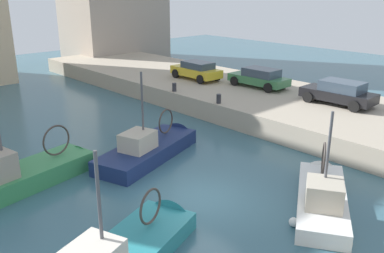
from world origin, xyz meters
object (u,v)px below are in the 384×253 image
Objects in this scene: parked_car_black at (339,92)px; mooring_bollard_mid at (219,99)px; fishing_boat_white at (321,199)px; mooring_bollard_north at (174,87)px; fishing_boat_green at (33,179)px; parked_car_green at (259,77)px; fishing_boat_navy at (153,153)px; parked_car_yellow at (196,70)px.

parked_car_black is 6.97m from mooring_bollard_mid.
fishing_boat_white is 10.30m from parked_car_black.
parked_car_black is 7.67× the size of mooring_bollard_north.
parked_car_green is (16.43, 1.23, 1.73)m from fishing_boat_green.
mooring_bollard_north is at bearing 20.52° from fishing_boat_green.
fishing_boat_green is 11.53m from mooring_bollard_mid.
mooring_bollard_north is (0.00, 4.00, 0.00)m from mooring_bollard_mid.
parked_car_yellow is at bearing 36.13° from fishing_boat_navy.
parked_car_yellow is 7.42× the size of mooring_bollard_north.
parked_car_green is (9.19, 10.29, 1.74)m from fishing_boat_white.
parked_car_green is at bearing -31.52° from mooring_bollard_north.
parked_car_yellow is 6.75m from mooring_bollard_mid.
parked_car_black is 1.00× the size of parked_car_green.
mooring_bollard_north is (-3.61, -1.69, -0.41)m from parked_car_yellow.
parked_car_black is 1.03× the size of parked_car_yellow.
mooring_bollard_north is at bearing 41.60° from fishing_boat_navy.
fishing_boat_navy is at bearing -168.36° from parked_car_green.
parked_car_yellow is 4.94m from parked_car_green.
parked_car_black is 10.20m from mooring_bollard_north.
parked_car_black is at bearing -45.01° from mooring_bollard_mid.
parked_car_black is at bearing -15.81° from fishing_boat_green.
fishing_boat_navy reaches higher than mooring_bollard_north.
fishing_boat_white is (7.24, -9.06, -0.01)m from fishing_boat_green.
fishing_boat_green is 1.64× the size of parked_car_yellow.
fishing_boat_green is at bearing 164.19° from parked_car_black.
mooring_bollard_north is (11.45, 4.28, 1.33)m from fishing_boat_green.
parked_car_green is (0.06, 5.87, -0.04)m from parked_car_black.
fishing_boat_navy is 12.63× the size of mooring_bollard_mid.
fishing_boat_white is 10.33m from mooring_bollard_mid.
parked_car_yellow is (7.82, 15.03, 1.75)m from fishing_boat_white.
fishing_boat_navy is at bearing 102.46° from fishing_boat_white.
mooring_bollard_mid is (11.45, 0.28, 1.33)m from fishing_boat_green.
mooring_bollard_north is at bearing 118.87° from parked_car_black.
fishing_boat_navy is 11.62m from parked_car_black.
parked_car_yellow is (-1.31, 10.61, -0.03)m from parked_car_black.
mooring_bollard_mid is 4.00m from mooring_bollard_north.
fishing_boat_navy reaches higher than fishing_boat_green.
fishing_boat_navy is 12.01m from parked_car_yellow.
parked_car_black reaches higher than mooring_bollard_north.
parked_car_yellow is (15.06, 5.97, 1.74)m from fishing_boat_green.
fishing_boat_white is at bearing -51.35° from fishing_boat_green.
parked_car_green is (1.37, -4.74, -0.01)m from parked_car_yellow.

